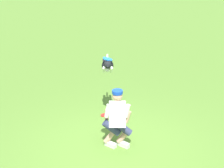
{
  "coord_description": "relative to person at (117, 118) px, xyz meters",
  "views": [
    {
      "loc": [
        -3.28,
        4.52,
        3.76
      ],
      "look_at": [
        0.53,
        -0.65,
        1.17
      ],
      "focal_mm": 49.55,
      "sensor_mm": 36.0,
      "label": 1
    }
  ],
  "objects": [
    {
      "name": "ground_plane",
      "position": [
        -0.02,
        0.13,
        -0.7
      ],
      "size": [
        60.0,
        60.0,
        0.0
      ],
      "primitive_type": "plane",
      "color": "#5C8832"
    },
    {
      "name": "person",
      "position": [
        0.0,
        0.0,
        0.0
      ],
      "size": [
        0.71,
        0.56,
        1.29
      ],
      "rotation": [
        0.0,
        0.0,
        -0.94
      ],
      "color": "silver",
      "rests_on": "ground_plane"
    },
    {
      "name": "dog",
      "position": [
        1.07,
        -1.09,
        0.64
      ],
      "size": [
        0.68,
        0.84,
        0.51
      ],
      "rotation": [
        0.0,
        0.0,
        2.23
      ],
      "color": "black"
    },
    {
      "name": "frisbee_flying",
      "position": [
        0.98,
        -0.96,
        0.86
      ],
      "size": [
        0.31,
        0.31,
        0.1
      ],
      "primitive_type": "cylinder",
      "rotation": [
        0.24,
        0.1,
        5.14
      ],
      "color": "#2281EA"
    },
    {
      "name": "frisbee_held",
      "position": [
        0.37,
        -0.1,
        -0.09
      ],
      "size": [
        0.33,
        0.34,
        0.09
      ],
      "primitive_type": "cylinder",
      "rotation": [
        -0.11,
        0.17,
        5.35
      ],
      "color": "red",
      "rests_on": "person"
    }
  ]
}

